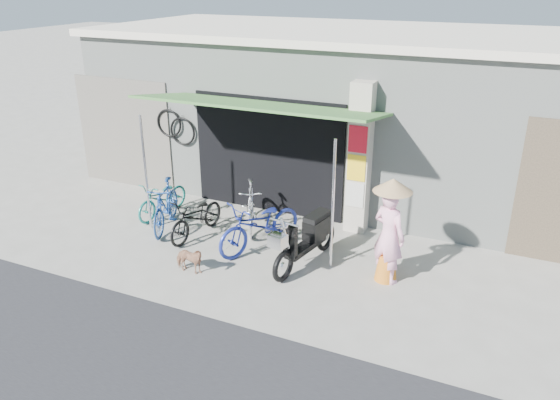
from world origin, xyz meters
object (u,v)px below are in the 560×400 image
at_px(bike_silver, 251,206).
at_px(street_dog, 189,260).
at_px(bike_navy, 260,225).
at_px(nun, 389,232).
at_px(bike_teal, 163,198).
at_px(bike_blue, 166,205).
at_px(bike_black, 197,217).
at_px(moped, 307,238).

height_order(bike_silver, street_dog, bike_silver).
xyz_separation_m(bike_navy, nun, (2.44, -0.14, 0.41)).
height_order(street_dog, nun, nun).
bearing_deg(street_dog, bike_teal, 44.29).
bearing_deg(nun, bike_blue, 23.41).
xyz_separation_m(bike_black, street_dog, (0.65, -1.29, -0.16)).
relative_size(bike_blue, street_dog, 2.82).
bearing_deg(moped, bike_silver, 161.21).
bearing_deg(bike_navy, nun, 20.73).
height_order(bike_blue, moped, moped).
xyz_separation_m(bike_blue, bike_black, (0.77, -0.05, -0.09)).
height_order(bike_silver, moped, moped).
bearing_deg(bike_teal, street_dog, -39.71).
bearing_deg(street_dog, bike_silver, -5.07).
relative_size(bike_blue, moped, 0.86).
bearing_deg(moped, bike_blue, -172.47).
bearing_deg(bike_black, bike_blue, -178.85).
bearing_deg(bike_silver, street_dog, -120.74).
distance_m(bike_blue, nun, 4.61).
xyz_separation_m(bike_blue, bike_silver, (1.57, 0.72, -0.02)).
relative_size(bike_silver, moped, 0.83).
height_order(bike_black, moped, moped).
bearing_deg(nun, moped, 26.84).
xyz_separation_m(bike_teal, bike_silver, (2.01, 0.20, 0.09)).
height_order(bike_teal, bike_navy, bike_navy).
bearing_deg(bike_silver, moped, -56.38).
relative_size(bike_teal, bike_black, 0.95).
distance_m(street_dog, nun, 3.45).
height_order(bike_teal, moped, moped).
relative_size(bike_black, street_dog, 2.67).
bearing_deg(bike_blue, bike_silver, 5.04).
xyz_separation_m(bike_teal, bike_black, (1.21, -0.56, 0.02)).
xyz_separation_m(bike_black, bike_silver, (0.80, 0.77, 0.07)).
xyz_separation_m(bike_teal, moped, (3.60, -0.71, 0.11)).
xyz_separation_m(bike_black, nun, (3.82, -0.11, 0.49)).
height_order(bike_navy, moped, moped).
bearing_deg(bike_navy, bike_teal, -167.83).
bearing_deg(nun, bike_teal, 17.81).
height_order(moped, nun, nun).
xyz_separation_m(street_dog, moped, (1.74, 1.14, 0.25)).
relative_size(bike_black, nun, 0.85).
distance_m(bike_teal, bike_navy, 2.65).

